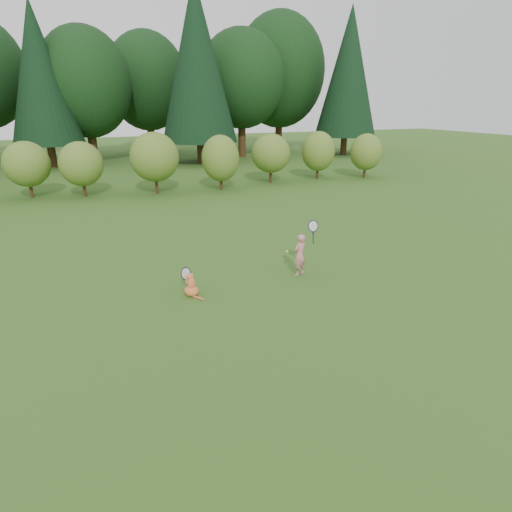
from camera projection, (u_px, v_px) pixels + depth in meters
name	position (u px, v px, depth m)	size (l,w,h in m)	color
ground	(261.00, 298.00, 9.57)	(100.00, 100.00, 0.00)	#315317
shrub_row	(156.00, 163.00, 20.42)	(28.00, 3.00, 2.80)	#567925
woodland_backdrop	(122.00, 45.00, 27.07)	(48.00, 10.00, 15.00)	black
child	(300.00, 254.00, 10.66)	(0.64, 0.45, 1.59)	#D07C81
cat	(191.00, 284.00, 9.61)	(0.41, 0.72, 0.73)	#D85129
tennis_ball	(287.00, 251.00, 9.53)	(0.06, 0.06, 0.06)	#C1C617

